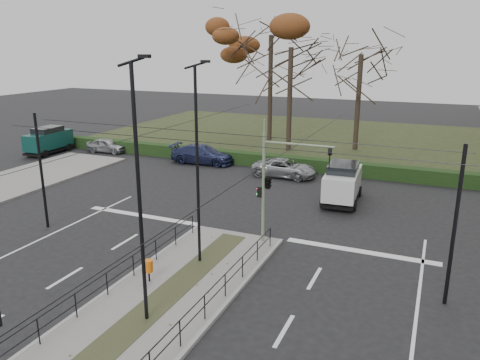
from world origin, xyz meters
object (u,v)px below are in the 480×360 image
object	(u,v)px
white_van	(342,182)
bare_tree_near	(291,55)
litter_bin	(149,266)
streetlamp_median_near	(140,195)
parked_car_first	(107,145)
parked_car_fourth	(284,168)
streetlamp_median_far	(198,165)
rust_tree	(271,35)
traffic_light	(270,180)
parked_car_third	(203,154)
green_van	(49,140)
bare_tree_center	(361,62)

from	to	relation	value
white_van	bare_tree_near	world-z (taller)	bare_tree_near
litter_bin	streetlamp_median_near	world-z (taller)	streetlamp_median_near
parked_car_first	white_van	world-z (taller)	white_van
streetlamp_median_near	parked_car_fourth	xyz separation A→B (m)	(-1.50, 19.72, -3.95)
streetlamp_median_far	rust_tree	world-z (taller)	rust_tree
streetlamp_median_near	bare_tree_near	world-z (taller)	bare_tree_near
traffic_light	parked_car_fourth	bearing A→B (deg)	104.57
parked_car_first	white_van	bearing A→B (deg)	-107.87
streetlamp_median_far	parked_car_third	world-z (taller)	streetlamp_median_far
green_van	rust_tree	distance (m)	22.48
streetlamp_median_near	green_van	world-z (taller)	streetlamp_median_near
traffic_light	streetlamp_median_near	distance (m)	8.15
traffic_light	green_van	xyz separation A→B (m)	(-24.59, 11.01, -1.96)
parked_car_fourth	rust_tree	xyz separation A→B (m)	(-5.56, 12.24, 9.52)
parked_car_third	streetlamp_median_far	bearing A→B (deg)	-156.45
litter_bin	parked_car_first	size ratio (longest dim) A/B	0.25
green_van	white_van	bearing A→B (deg)	-6.96
litter_bin	streetlamp_median_far	world-z (taller)	streetlamp_median_far
parked_car_third	parked_car_fourth	size ratio (longest dim) A/B	1.12
white_van	rust_tree	world-z (taller)	rust_tree
parked_car_fourth	green_van	size ratio (longest dim) A/B	1.00
streetlamp_median_near	white_van	size ratio (longest dim) A/B	1.92
streetlamp_median_near	parked_car_third	size ratio (longest dim) A/B	1.69
litter_bin	white_van	size ratio (longest dim) A/B	0.20
litter_bin	parked_car_fourth	size ratio (longest dim) A/B	0.20
bare_tree_near	parked_car_first	bearing A→B (deg)	-155.00
parked_car_third	white_van	size ratio (longest dim) A/B	1.13
traffic_light	parked_car_third	size ratio (longest dim) A/B	1.01
streetlamp_median_near	bare_tree_center	distance (m)	31.08
traffic_light	green_van	distance (m)	27.02
parked_car_fourth	parked_car_first	bearing A→B (deg)	86.04
streetlamp_median_far	traffic_light	bearing A→B (deg)	57.44
traffic_light	bare_tree_near	size ratio (longest dim) A/B	0.44
parked_car_first	green_van	size ratio (longest dim) A/B	0.79
streetlamp_median_far	bare_tree_near	distance (m)	23.99
parked_car_fourth	rust_tree	distance (m)	16.47
parked_car_first	parked_car_third	world-z (taller)	parked_car_third
rust_tree	bare_tree_center	xyz separation A→B (m)	(8.69, -1.10, -2.30)
traffic_light	streetlamp_median_near	size ratio (longest dim) A/B	0.60
parked_car_third	rust_tree	bearing A→B (deg)	-12.91
parked_car_third	bare_tree_near	world-z (taller)	bare_tree_near
streetlamp_median_near	rust_tree	bearing A→B (deg)	102.46
traffic_light	streetlamp_median_far	xyz separation A→B (m)	(-2.02, -3.17, 1.26)
green_van	bare_tree_center	size ratio (longest dim) A/B	0.42
rust_tree	parked_car_third	bearing A→B (deg)	-99.18
parked_car_fourth	rust_tree	bearing A→B (deg)	25.48
parked_car_third	streetlamp_median_near	bearing A→B (deg)	-160.88
streetlamp_median_near	parked_car_third	bearing A→B (deg)	112.85
white_van	bare_tree_near	size ratio (longest dim) A/B	0.38
parked_car_third	bare_tree_center	bearing A→B (deg)	-50.35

